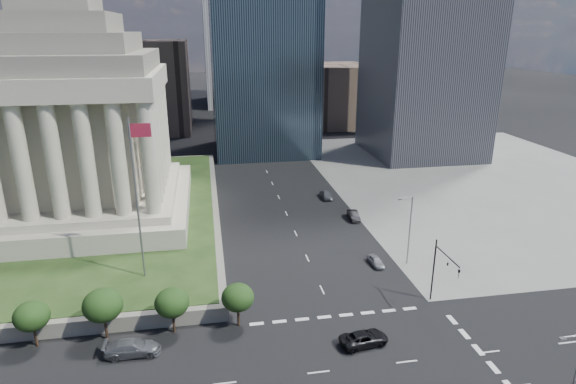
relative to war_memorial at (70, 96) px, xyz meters
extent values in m
plane|color=black|center=(34.00, 52.00, -21.40)|extent=(500.00, 500.00, 0.00)
cube|color=slate|center=(80.00, 12.00, -21.38)|extent=(68.00, 90.00, 0.03)
cube|color=#6B675B|center=(-11.00, 2.00, -20.50)|extent=(66.00, 70.00, 1.80)
cube|color=#1E3415|center=(-11.00, 2.00, -19.55)|extent=(64.00, 68.00, 0.10)
cylinder|color=slate|center=(12.00, -24.00, -9.50)|extent=(0.24, 0.24, 20.00)
cube|color=maroon|center=(13.20, -24.00, -1.00)|extent=(2.40, 0.05, 1.60)
cube|color=black|center=(36.00, 47.00, 8.60)|extent=(26.00, 26.00, 60.00)
cube|color=brown|center=(66.00, 82.00, -11.40)|extent=(20.00, 30.00, 20.00)
cube|color=brown|center=(4.00, 82.00, -7.40)|extent=(24.00, 30.00, 28.00)
cylinder|color=black|center=(46.50, -32.50, -17.40)|extent=(0.18, 0.18, 8.00)
cylinder|color=black|center=(46.50, -35.25, -14.20)|extent=(0.14, 5.50, 0.14)
cube|color=black|center=(46.50, -38.00, -15.00)|extent=(0.30, 0.30, 1.10)
cylinder|color=slate|center=(46.60, -54.00, -11.60)|extent=(1.80, 0.12, 0.12)
cube|color=slate|center=(45.70, -54.00, -11.70)|extent=(0.50, 0.22, 0.14)
cylinder|color=slate|center=(47.50, -23.00, -16.40)|extent=(0.16, 0.16, 10.00)
cylinder|color=slate|center=(46.60, -23.00, -11.60)|extent=(1.80, 0.12, 0.12)
cube|color=slate|center=(45.70, -23.00, -11.70)|extent=(0.50, 0.22, 0.14)
imported|color=black|center=(35.68, -39.59, -20.68)|extent=(5.50, 3.18, 1.44)
imported|color=#505257|center=(12.04, -37.16, -20.59)|extent=(2.32, 5.60, 1.62)
imported|color=gray|center=(43.00, -22.71, -20.78)|extent=(3.73, 1.71, 1.24)
imported|color=black|center=(45.00, -5.74, -20.68)|extent=(1.81, 4.48, 1.44)
imported|color=#53565A|center=(43.00, 5.59, -20.66)|extent=(4.39, 1.81, 1.49)
camera|label=1|loc=(20.57, -80.18, 9.95)|focal=30.00mm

